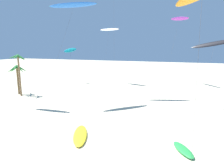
% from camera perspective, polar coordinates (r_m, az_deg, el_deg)
% --- Properties ---
extents(palm_tree_0, '(4.60, 4.39, 6.58)m').
position_cam_1_polar(palm_tree_0, '(47.29, -26.38, 3.45)').
color(palm_tree_0, brown).
rests_on(palm_tree_0, ground).
extents(palm_tree_1, '(3.60, 3.61, 8.92)m').
position_cam_1_polar(palm_tree_1, '(45.33, -26.01, 5.75)').
color(palm_tree_1, olive).
rests_on(palm_tree_1, ground).
extents(flying_kite_0, '(4.55, 8.12, 10.62)m').
position_cam_1_polar(flying_kite_0, '(57.85, -12.25, 9.77)').
color(flying_kite_0, '#19B2B7').
rests_on(flying_kite_0, ground).
extents(flying_kite_1, '(6.89, 7.43, 11.94)m').
position_cam_1_polar(flying_kite_1, '(34.89, 28.17, 10.52)').
color(flying_kite_1, black).
rests_on(flying_kite_1, ground).
extents(flying_kite_2, '(6.37, 11.35, 18.36)m').
position_cam_1_polar(flying_kite_2, '(35.31, -11.13, 22.04)').
color(flying_kite_2, blue).
rests_on(flying_kite_2, ground).
extents(flying_kite_3, '(5.90, 7.95, 18.97)m').
position_cam_1_polar(flying_kite_3, '(58.03, 19.36, 17.82)').
color(flying_kite_3, purple).
rests_on(flying_kite_3, ground).
extents(flying_kite_6, '(6.73, 8.81, 15.90)m').
position_cam_1_polar(flying_kite_6, '(55.71, -0.80, 15.87)').
color(flying_kite_6, white).
rests_on(flying_kite_6, ground).
extents(grounded_kite_0, '(2.73, 3.46, 0.39)m').
position_cam_1_polar(grounded_kite_0, '(21.47, 20.39, -17.80)').
color(grounded_kite_0, green).
rests_on(grounded_kite_0, ground).
extents(grounded_kite_1, '(4.02, 5.72, 0.37)m').
position_cam_1_polar(grounded_kite_1, '(23.50, -9.41, -14.70)').
color(grounded_kite_1, yellow).
rests_on(grounded_kite_1, ground).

